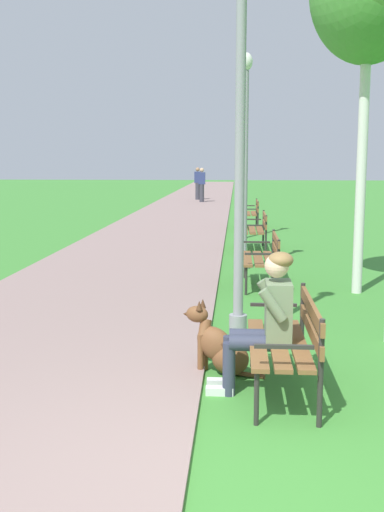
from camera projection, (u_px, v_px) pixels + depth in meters
ground_plane at (242, 487)px, 3.92m from camera, size 120.00×120.00×0.00m
paved_path at (189, 206)px, 27.73m from camera, size 3.62×60.00×0.04m
park_bench_near at (289, 337)px, 5.41m from camera, size 0.55×1.50×0.85m
park_bench_mid at (264, 255)px, 10.05m from camera, size 0.55×1.50×0.85m
park_bench_far at (257, 227)px, 14.15m from camera, size 0.55×1.50×0.85m
park_bench_furthest at (251, 211)px, 18.57m from camera, size 0.55×1.50×0.85m
person_seated_on_near_bench at (265, 317)px, 5.42m from camera, size 0.74×0.49×1.25m
dog_brown at (220, 347)px, 5.96m from camera, size 0.81×0.42×0.71m
lamp_post_near at (240, 143)px, 6.75m from camera, size 0.24×0.24×4.26m
lamp_post_mid at (245, 159)px, 11.47m from camera, size 0.24×0.24×3.93m
lamp_post_far at (242, 154)px, 15.88m from camera, size 0.24×0.24×4.18m
pedestrian_distant at (198, 184)px, 31.44m from camera, size 0.32×0.22×1.65m
pedestrian_further_distant at (202, 185)px, 29.66m from camera, size 0.32×0.22×1.65m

